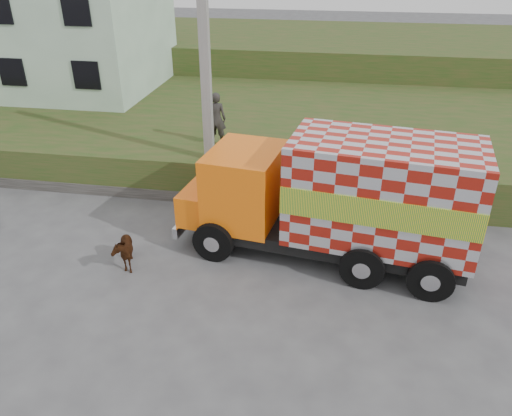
% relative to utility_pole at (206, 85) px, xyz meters
% --- Properties ---
extents(ground, '(120.00, 120.00, 0.00)m').
position_rel_utility_pole_xyz_m(ground, '(1.00, -4.60, -4.08)').
color(ground, '#474749').
rests_on(ground, ground).
extents(embankment, '(40.00, 12.00, 1.50)m').
position_rel_utility_pole_xyz_m(embankment, '(1.00, 5.40, -3.33)').
color(embankment, '#254A18').
rests_on(embankment, ground).
extents(embankment_far, '(40.00, 12.00, 3.00)m').
position_rel_utility_pole_xyz_m(embankment_far, '(1.00, 17.40, -2.58)').
color(embankment_far, '#254A18').
rests_on(embankment_far, ground).
extents(retaining_strip, '(16.00, 0.50, 0.40)m').
position_rel_utility_pole_xyz_m(retaining_strip, '(-1.00, -0.40, -3.88)').
color(retaining_strip, '#595651').
rests_on(retaining_strip, ground).
extents(building, '(10.00, 8.00, 6.00)m').
position_rel_utility_pole_xyz_m(building, '(-10.00, 8.40, 0.42)').
color(building, silver).
rests_on(building, embankment).
extents(utility_pole, '(1.20, 0.30, 8.00)m').
position_rel_utility_pole_xyz_m(utility_pole, '(0.00, 0.00, 0.00)').
color(utility_pole, gray).
rests_on(utility_pole, ground).
extents(cargo_truck, '(8.54, 3.86, 3.68)m').
position_rel_utility_pole_xyz_m(cargo_truck, '(4.55, -3.15, -2.18)').
color(cargo_truck, black).
rests_on(cargo_truck, ground).
extents(cow, '(1.07, 1.41, 1.09)m').
position_rel_utility_pole_xyz_m(cow, '(-1.38, -4.69, -3.53)').
color(cow, '#36140D').
rests_on(cow, ground).
extents(pedestrian, '(0.72, 0.49, 1.95)m').
position_rel_utility_pole_xyz_m(pedestrian, '(-0.06, 1.39, -1.60)').
color(pedestrian, '#2E2C29').
rests_on(pedestrian, embankment).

